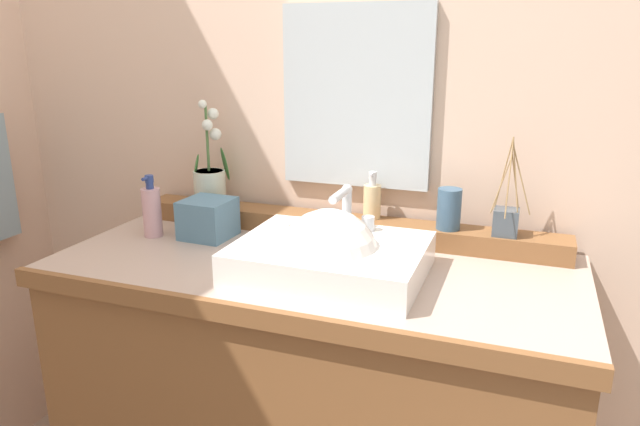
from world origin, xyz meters
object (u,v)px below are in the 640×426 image
soap_dispenser (372,200)px  lotion_bottle (152,211)px  tissue_box (208,218)px  sink_basin (330,259)px  tumbler_cup (449,209)px  soap_bar (299,222)px  reed_diffuser (506,220)px  potted_plant (210,178)px

soap_dispenser → lotion_bottle: size_ratio=0.75×
tissue_box → soap_dispenser: bearing=20.2°
sink_basin → soap_dispenser: sink_basin is taller
tissue_box → tumbler_cup: bearing=11.5°
soap_dispenser → soap_bar: bearing=-123.3°
reed_diffuser → tissue_box: (-0.78, -0.13, -0.04)m
soap_dispenser → sink_basin: bearing=-93.0°
potted_plant → soap_dispenser: size_ratio=2.37×
lotion_bottle → tissue_box: (0.15, 0.05, -0.02)m
potted_plant → lotion_bottle: 0.21m
sink_basin → reed_diffuser: bearing=36.9°
soap_bar → tumbler_cup: (0.35, 0.18, 0.02)m
tumbler_cup → sink_basin: bearing=-129.3°
tumbler_cup → lotion_bottle: bearing=-167.5°
potted_plant → tumbler_cup: size_ratio=2.89×
soap_bar → soap_dispenser: size_ratio=0.53×
tumbler_cup → tissue_box: (-0.64, -0.13, -0.06)m
soap_dispenser → lotion_bottle: 0.62m
reed_diffuser → lotion_bottle: (-0.94, -0.18, -0.02)m
potted_plant → reed_diffuser: potted_plant is taller
lotion_bottle → tissue_box: 0.16m
lotion_bottle → tissue_box: size_ratio=1.35×
sink_basin → soap_dispenser: size_ratio=3.28×
tissue_box → soap_bar: bearing=-9.3°
sink_basin → lotion_bottle: (-0.56, 0.11, 0.03)m
potted_plant → tumbler_cup: bearing=-0.1°
tumbler_cup → tissue_box: tumbler_cup is taller
soap_bar → potted_plant: 0.40m
potted_plant → tissue_box: bearing=-63.3°
soap_bar → soap_dispenser: soap_dispenser is taller
sink_basin → reed_diffuser: (0.37, 0.28, 0.05)m
reed_diffuser → potted_plant: bearing=179.8°
potted_plant → tissue_box: 0.17m
potted_plant → tissue_box: (0.07, -0.13, -0.08)m
reed_diffuser → lotion_bottle: bearing=-169.4°
sink_basin → tumbler_cup: size_ratio=3.99×
soap_dispenser → tissue_box: 0.46m
soap_bar → lotion_bottle: 0.44m
soap_bar → soap_dispenser: bearing=56.7°
tissue_box → lotion_bottle: bearing=-163.4°
sink_basin → potted_plant: (-0.48, 0.28, 0.09)m
soap_bar → tissue_box: size_ratio=0.54×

